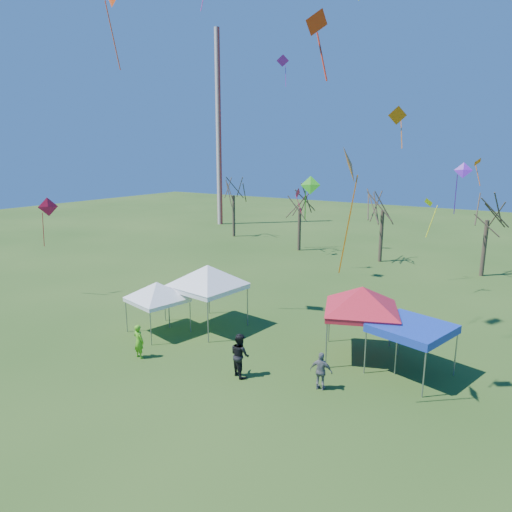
{
  "coord_description": "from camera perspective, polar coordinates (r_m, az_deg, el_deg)",
  "views": [
    {
      "loc": [
        10.29,
        -15.3,
        9.64
      ],
      "look_at": [
        -1.73,
        3.0,
        4.65
      ],
      "focal_mm": 32.0,
      "sensor_mm": 36.0,
      "label": 1
    }
  ],
  "objects": [
    {
      "name": "tent_blue",
      "position": [
        21.18,
        18.93,
        -8.6
      ],
      "size": [
        3.63,
        3.63,
        2.34
      ],
      "rotation": [
        0.0,
        0.0,
        -0.25
      ],
      "color": "gray",
      "rests_on": "ground"
    },
    {
      "name": "kite_13",
      "position": [
        42.67,
        5.21,
        7.83
      ],
      "size": [
        0.68,
        0.93,
        2.4
      ],
      "rotation": [
        0.0,
        0.0,
        4.76
      ],
      "color": "#E41541",
      "rests_on": "ground"
    },
    {
      "name": "person_green",
      "position": [
        22.83,
        -14.44,
        -10.29
      ],
      "size": [
        0.64,
        0.45,
        1.67
      ],
      "primitive_type": "imported",
      "rotation": [
        0.0,
        0.0,
        3.05
      ],
      "color": "#5BBA1D",
      "rests_on": "ground"
    },
    {
      "name": "kite_17",
      "position": [
        24.84,
        24.44,
        9.59
      ],
      "size": [
        0.9,
        0.57,
        2.6
      ],
      "rotation": [
        0.0,
        0.0,
        0.15
      ],
      "color": "#631AB8",
      "rests_on": "ground"
    },
    {
      "name": "ground",
      "position": [
        20.81,
        -0.57,
        -14.77
      ],
      "size": [
        140.0,
        140.0,
        0.0
      ],
      "primitive_type": "plane",
      "color": "#294B18",
      "rests_on": "ground"
    },
    {
      "name": "tent_white_west",
      "position": [
        25.08,
        -12.3,
        -3.62
      ],
      "size": [
        3.66,
        3.66,
        3.3
      ],
      "rotation": [
        0.0,
        0.0,
        -0.21
      ],
      "color": "gray",
      "rests_on": "ground"
    },
    {
      "name": "kite_2",
      "position": [
        44.66,
        3.36,
        23.17
      ],
      "size": [
        1.33,
        1.23,
        2.79
      ],
      "rotation": [
        0.0,
        0.0,
        3.76
      ],
      "color": "purple",
      "rests_on": "ground"
    },
    {
      "name": "kite_19",
      "position": [
        35.89,
        25.94,
        10.46
      ],
      "size": [
        0.74,
        0.88,
        1.99
      ],
      "rotation": [
        0.0,
        0.0,
        4.35
      ],
      "color": "#FF5F0D",
      "rests_on": "ground"
    },
    {
      "name": "kite_22",
      "position": [
        36.69,
        20.81,
        6.15
      ],
      "size": [
        1.15,
        1.1,
        2.95
      ],
      "rotation": [
        0.0,
        0.0,
        2.57
      ],
      "color": "#FBFF1A",
      "rests_on": "ground"
    },
    {
      "name": "tent_red",
      "position": [
        21.95,
        13.15,
        -4.35
      ],
      "size": [
        4.28,
        4.28,
        4.07
      ],
      "rotation": [
        0.0,
        0.0,
        0.38
      ],
      "color": "gray",
      "rests_on": "ground"
    },
    {
      "name": "tree_0",
      "position": [
        52.93,
        -2.84,
        9.41
      ],
      "size": [
        3.83,
        3.83,
        8.44
      ],
      "color": "#3D2D21",
      "rests_on": "ground"
    },
    {
      "name": "kite_14",
      "position": [
        33.23,
        -24.56,
        5.55
      ],
      "size": [
        1.0,
        1.26,
        3.33
      ],
      "rotation": [
        0.0,
        0.0,
        1.13
      ],
      "color": "red",
      "rests_on": "ground"
    },
    {
      "name": "tree_2",
      "position": [
        41.78,
        15.7,
        7.77
      ],
      "size": [
        3.71,
        3.71,
        8.18
      ],
      "color": "#3D2D21",
      "rests_on": "ground"
    },
    {
      "name": "kite_11",
      "position": [
        31.27,
        17.26,
        16.42
      ],
      "size": [
        1.22,
        0.96,
        2.64
      ],
      "rotation": [
        0.0,
        0.0,
        3.68
      ],
      "color": "orange",
      "rests_on": "ground"
    },
    {
      "name": "radio_mast",
      "position": [
        62.49,
        -4.7,
        15.42
      ],
      "size": [
        0.7,
        0.7,
        25.0
      ],
      "primitive_type": "cylinder",
      "color": "silver",
      "rests_on": "ground"
    },
    {
      "name": "person_dark",
      "position": [
        20.44,
        -2.02,
        -12.25
      ],
      "size": [
        1.17,
        1.07,
        1.95
      ],
      "primitive_type": "imported",
      "rotation": [
        0.0,
        0.0,
        2.71
      ],
      "color": "black",
      "rests_on": "ground"
    },
    {
      "name": "tent_white_mid",
      "position": [
        25.23,
        -6.08,
        -1.66
      ],
      "size": [
        4.68,
        4.68,
        4.16
      ],
      "rotation": [
        0.0,
        0.0,
        -0.11
      ],
      "color": "gray",
      "rests_on": "ground"
    },
    {
      "name": "kite_5",
      "position": [
        16.15,
        11.7,
        10.94
      ],
      "size": [
        1.07,
        1.46,
        4.43
      ],
      "rotation": [
        0.0,
        0.0,
        2.01
      ],
      "color": "orange",
      "rests_on": "ground"
    },
    {
      "name": "kite_27",
      "position": [
        16.73,
        7.56,
        26.88
      ],
      "size": [
        0.94,
        1.09,
        2.22
      ],
      "rotation": [
        0.0,
        0.0,
        4.28
      ],
      "color": "red",
      "rests_on": "ground"
    },
    {
      "name": "tree_1",
      "position": [
        45.32,
        5.54,
        7.91
      ],
      "size": [
        3.42,
        3.42,
        7.54
      ],
      "color": "#3D2D21",
      "rests_on": "ground"
    },
    {
      "name": "kite_1",
      "position": [
        21.05,
        6.8,
        8.72
      ],
      "size": [
        0.99,
        0.77,
        2.04
      ],
      "rotation": [
        0.0,
        0.0,
        0.46
      ],
      "color": "green",
      "rests_on": "ground"
    },
    {
      "name": "tree_3",
      "position": [
        39.74,
        27.18,
        6.29
      ],
      "size": [
        3.59,
        3.59,
        7.91
      ],
      "color": "#3D2D21",
      "rests_on": "ground"
    },
    {
      "name": "person_grey",
      "position": [
        19.61,
        8.15,
        -14.06
      ],
      "size": [
        1.01,
        0.55,
        1.62
      ],
      "primitive_type": "imported",
      "rotation": [
        0.0,
        0.0,
        3.31
      ],
      "color": "slate",
      "rests_on": "ground"
    }
  ]
}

